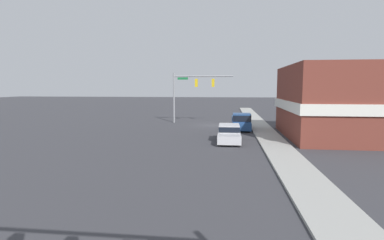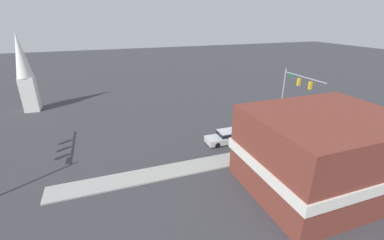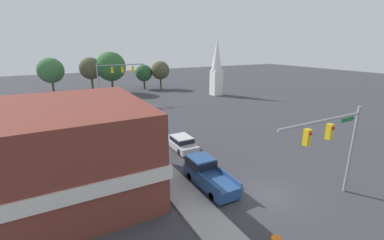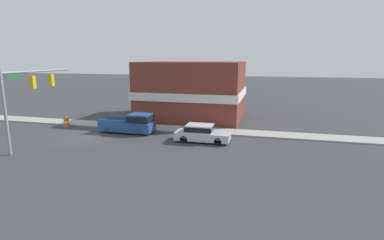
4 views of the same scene
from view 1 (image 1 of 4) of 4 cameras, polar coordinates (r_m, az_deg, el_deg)
ground_plane at (r=37.45m, az=4.00°, el=-1.03°), size 200.00×200.00×0.00m
sidewalk_curb at (r=37.61m, az=12.71°, el=-1.04°), size 2.40×60.00×0.14m
near_signal_assembly at (r=39.73m, az=0.10°, el=6.43°), size 7.92×0.49×6.68m
car_lead at (r=26.41m, az=7.09°, el=-2.46°), size 1.92×4.80×1.51m
pickup_truck_parked at (r=33.69m, az=9.35°, el=-0.31°), size 1.97×5.38×1.94m
construction_barrel at (r=41.65m, az=9.65°, el=0.34°), size 0.57×0.57×0.99m
corner_brick_building at (r=31.41m, az=26.31°, el=3.06°), size 10.00×12.17×6.81m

